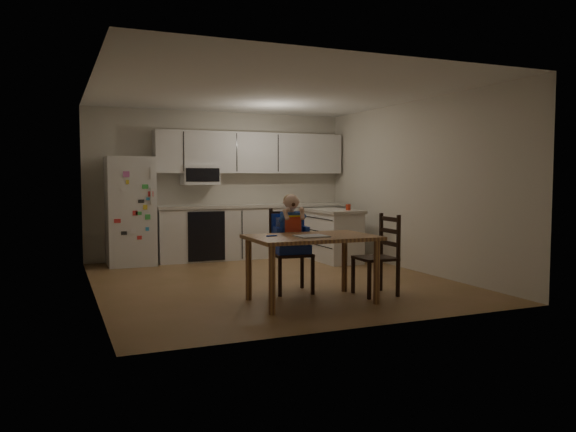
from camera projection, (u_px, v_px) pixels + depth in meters
The scene contains 10 objects.
room at pixel (259, 187), 7.85m from camera, with size 4.52×5.01×2.51m.
refrigerator at pixel (130, 211), 8.81m from camera, with size 0.72×0.70×1.70m, color silver.
kitchen_run at pixel (252, 206), 9.69m from camera, with size 3.37×0.62×2.15m.
kitchen_island at pixel (333, 235), 9.24m from camera, with size 0.61×1.16×0.85m.
red_cup at pixel (348, 207), 8.96m from camera, with size 0.08×0.08×0.10m, color #B42C16.
dining_table at pixel (312, 245), 6.19m from camera, with size 1.38×0.89×0.74m.
napkin at pixel (311, 236), 6.07m from camera, with size 0.33×0.29×0.01m, color #B1B2B6.
toddler_spoon at pixel (271, 236), 6.10m from camera, with size 0.02×0.02×0.12m, color #1A39BB.
chair_booster at pixel (290, 233), 6.75m from camera, with size 0.49×0.49×1.18m.
chair_side at pixel (382, 249), 6.60m from camera, with size 0.43×0.43×0.95m.
Camera 1 is at (-2.67, -6.92, 1.39)m, focal length 35.00 mm.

